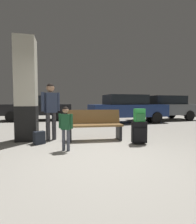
{
  "coord_description": "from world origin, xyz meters",
  "views": [
    {
      "loc": [
        -0.8,
        -3.08,
        1.11
      ],
      "look_at": [
        0.14,
        1.3,
        0.85
      ],
      "focal_mm": 26.73,
      "sensor_mm": 36.0,
      "label": 1
    }
  ],
  "objects_px": {
    "parked_car_side": "(163,107)",
    "parked_car_near": "(127,108)",
    "suitcase": "(139,132)",
    "structural_pillar": "(26,90)",
    "adult": "(51,105)",
    "child": "(66,124)",
    "parked_car_far": "(38,107)",
    "backpack_dark_floor": "(39,138)",
    "bench": "(95,125)",
    "backpack_bright": "(139,115)"
  },
  "relations": [
    {
      "from": "structural_pillar",
      "to": "suitcase",
      "type": "distance_m",
      "value": 3.42
    },
    {
      "from": "adult",
      "to": "parked_car_side",
      "type": "xyz_separation_m",
      "value": [
        6.52,
        4.33,
        -0.22
      ]
    },
    {
      "from": "bench",
      "to": "child",
      "type": "height_order",
      "value": "child"
    },
    {
      "from": "parked_car_far",
      "to": "parked_car_side",
      "type": "relative_size",
      "value": 0.98
    },
    {
      "from": "adult",
      "to": "parked_car_side",
      "type": "height_order",
      "value": "adult"
    },
    {
      "from": "suitcase",
      "to": "backpack_bright",
      "type": "xyz_separation_m",
      "value": [
        0.0,
        -0.0,
        0.45
      ]
    },
    {
      "from": "bench",
      "to": "adult",
      "type": "xyz_separation_m",
      "value": [
        -1.26,
        0.22,
        0.58
      ]
    },
    {
      "from": "adult",
      "to": "backpack_bright",
      "type": "bearing_deg",
      "value": -22.76
    },
    {
      "from": "adult",
      "to": "parked_car_near",
      "type": "height_order",
      "value": "adult"
    },
    {
      "from": "suitcase",
      "to": "bench",
      "type": "bearing_deg",
      "value": 144.6
    },
    {
      "from": "child",
      "to": "parked_car_far",
      "type": "xyz_separation_m",
      "value": [
        -1.56,
        7.11,
        0.18
      ]
    },
    {
      "from": "backpack_dark_floor",
      "to": "parked_car_side",
      "type": "xyz_separation_m",
      "value": [
        6.8,
        4.76,
        0.64
      ]
    },
    {
      "from": "suitcase",
      "to": "parked_car_near",
      "type": "bearing_deg",
      "value": 72.28
    },
    {
      "from": "suitcase",
      "to": "parked_car_near",
      "type": "relative_size",
      "value": 0.14
    },
    {
      "from": "parked_car_side",
      "to": "backpack_dark_floor",
      "type": "bearing_deg",
      "value": -145.05
    },
    {
      "from": "bench",
      "to": "parked_car_near",
      "type": "height_order",
      "value": "parked_car_near"
    },
    {
      "from": "parked_car_side",
      "to": "parked_car_near",
      "type": "relative_size",
      "value": 1.0
    },
    {
      "from": "bench",
      "to": "backpack_dark_floor",
      "type": "xyz_separation_m",
      "value": [
        -1.55,
        -0.21,
        -0.28
      ]
    },
    {
      "from": "backpack_dark_floor",
      "to": "parked_car_far",
      "type": "distance_m",
      "value": 6.43
    },
    {
      "from": "parked_car_far",
      "to": "parked_car_near",
      "type": "relative_size",
      "value": 0.98
    },
    {
      "from": "backpack_bright",
      "to": "parked_car_near",
      "type": "relative_size",
      "value": 0.08
    },
    {
      "from": "structural_pillar",
      "to": "adult",
      "type": "height_order",
      "value": "structural_pillar"
    },
    {
      "from": "parked_car_side",
      "to": "adult",
      "type": "bearing_deg",
      "value": -146.44
    },
    {
      "from": "adult",
      "to": "parked_car_side",
      "type": "bearing_deg",
      "value": 33.56
    },
    {
      "from": "structural_pillar",
      "to": "backpack_bright",
      "type": "distance_m",
      "value": 3.29
    },
    {
      "from": "child",
      "to": "backpack_dark_floor",
      "type": "relative_size",
      "value": 2.99
    },
    {
      "from": "parked_car_far",
      "to": "parked_car_near",
      "type": "distance_m",
      "value": 5.46
    },
    {
      "from": "parked_car_side",
      "to": "parked_car_near",
      "type": "bearing_deg",
      "value": -164.36
    },
    {
      "from": "suitcase",
      "to": "parked_car_near",
      "type": "distance_m",
      "value": 4.78
    },
    {
      "from": "backpack_bright",
      "to": "parked_car_far",
      "type": "bearing_deg",
      "value": 116.85
    },
    {
      "from": "child",
      "to": "backpack_dark_floor",
      "type": "height_order",
      "value": "child"
    },
    {
      "from": "child",
      "to": "adult",
      "type": "height_order",
      "value": "adult"
    },
    {
      "from": "parked_car_near",
      "to": "parked_car_side",
      "type": "bearing_deg",
      "value": 15.64
    },
    {
      "from": "bench",
      "to": "parked_car_side",
      "type": "bearing_deg",
      "value": 40.85
    },
    {
      "from": "backpack_bright",
      "to": "structural_pillar",
      "type": "bearing_deg",
      "value": 159.33
    },
    {
      "from": "backpack_bright",
      "to": "adult",
      "type": "distance_m",
      "value": 2.53
    },
    {
      "from": "suitcase",
      "to": "parked_car_far",
      "type": "relative_size",
      "value": 0.15
    },
    {
      "from": "suitcase",
      "to": "parked_car_near",
      "type": "height_order",
      "value": "parked_car_near"
    },
    {
      "from": "suitcase",
      "to": "child",
      "type": "distance_m",
      "value": 1.96
    },
    {
      "from": "backpack_bright",
      "to": "parked_car_side",
      "type": "height_order",
      "value": "parked_car_side"
    },
    {
      "from": "backpack_dark_floor",
      "to": "parked_car_far",
      "type": "relative_size",
      "value": 0.08
    },
    {
      "from": "backpack_bright",
      "to": "backpack_dark_floor",
      "type": "xyz_separation_m",
      "value": [
        -2.61,
        0.55,
        -0.6
      ]
    },
    {
      "from": "suitcase",
      "to": "parked_car_side",
      "type": "bearing_deg",
      "value": 51.63
    },
    {
      "from": "adult",
      "to": "backpack_dark_floor",
      "type": "relative_size",
      "value": 4.88
    },
    {
      "from": "suitcase",
      "to": "adult",
      "type": "distance_m",
      "value": 2.62
    },
    {
      "from": "parked_car_side",
      "to": "child",
      "type": "bearing_deg",
      "value": -137.91
    },
    {
      "from": "child",
      "to": "parked_car_side",
      "type": "relative_size",
      "value": 0.24
    },
    {
      "from": "bench",
      "to": "backpack_dark_floor",
      "type": "relative_size",
      "value": 4.78
    },
    {
      "from": "structural_pillar",
      "to": "suitcase",
      "type": "height_order",
      "value": "structural_pillar"
    },
    {
      "from": "parked_car_near",
      "to": "suitcase",
      "type": "bearing_deg",
      "value": -107.72
    }
  ]
}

